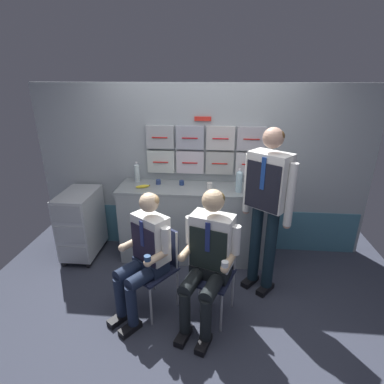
{
  "coord_description": "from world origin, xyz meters",
  "views": [
    {
      "loc": [
        0.22,
        -2.31,
        2.25
      ],
      "look_at": [
        -0.05,
        0.6,
        1.09
      ],
      "focal_mm": 28.21,
      "sensor_mm": 36.0,
      "label": 1
    }
  ],
  "objects_px": {
    "crew_member_right": "(209,253)",
    "snack_banana": "(143,186)",
    "crew_member_left": "(145,251)",
    "water_bottle_blue_cap": "(137,172)",
    "coffee_cup_white": "(158,182)",
    "folding_chair_right": "(214,263)",
    "folding_chair_left": "(158,258)",
    "crew_member_standing": "(267,197)",
    "service_trolley": "(81,223)"
  },
  "relations": [
    {
      "from": "crew_member_right",
      "to": "snack_banana",
      "type": "height_order",
      "value": "crew_member_right"
    },
    {
      "from": "crew_member_left",
      "to": "water_bottle_blue_cap",
      "type": "xyz_separation_m",
      "value": [
        -0.36,
        1.17,
        0.39
      ]
    },
    {
      "from": "crew_member_right",
      "to": "coffee_cup_white",
      "type": "xyz_separation_m",
      "value": [
        -0.68,
        1.15,
        0.26
      ]
    },
    {
      "from": "folding_chair_right",
      "to": "crew_member_right",
      "type": "bearing_deg",
      "value": -108.75
    },
    {
      "from": "folding_chair_left",
      "to": "crew_member_left",
      "type": "bearing_deg",
      "value": -125.84
    },
    {
      "from": "folding_chair_left",
      "to": "water_bottle_blue_cap",
      "type": "distance_m",
      "value": 1.26
    },
    {
      "from": "crew_member_standing",
      "to": "service_trolley",
      "type": "bearing_deg",
      "value": 168.69
    },
    {
      "from": "crew_member_standing",
      "to": "coffee_cup_white",
      "type": "height_order",
      "value": "crew_member_standing"
    },
    {
      "from": "folding_chair_left",
      "to": "coffee_cup_white",
      "type": "xyz_separation_m",
      "value": [
        -0.17,
        0.96,
        0.47
      ]
    },
    {
      "from": "crew_member_left",
      "to": "folding_chair_left",
      "type": "bearing_deg",
      "value": 54.16
    },
    {
      "from": "service_trolley",
      "to": "water_bottle_blue_cap",
      "type": "height_order",
      "value": "water_bottle_blue_cap"
    },
    {
      "from": "crew_member_left",
      "to": "crew_member_standing",
      "type": "relative_size",
      "value": 0.7
    },
    {
      "from": "crew_member_right",
      "to": "coffee_cup_white",
      "type": "distance_m",
      "value": 1.36
    },
    {
      "from": "crew_member_right",
      "to": "snack_banana",
      "type": "bearing_deg",
      "value": 130.04
    },
    {
      "from": "crew_member_right",
      "to": "folding_chair_left",
      "type": "bearing_deg",
      "value": 160.26
    },
    {
      "from": "folding_chair_right",
      "to": "snack_banana",
      "type": "distance_m",
      "value": 1.31
    },
    {
      "from": "crew_member_left",
      "to": "crew_member_right",
      "type": "bearing_deg",
      "value": -4.81
    },
    {
      "from": "coffee_cup_white",
      "to": "crew_member_left",
      "type": "bearing_deg",
      "value": -86.19
    },
    {
      "from": "water_bottle_blue_cap",
      "to": "snack_banana",
      "type": "distance_m",
      "value": 0.27
    },
    {
      "from": "crew_member_left",
      "to": "coffee_cup_white",
      "type": "distance_m",
      "value": 1.14
    },
    {
      "from": "service_trolley",
      "to": "coffee_cup_white",
      "type": "xyz_separation_m",
      "value": [
        0.98,
        0.19,
        0.52
      ]
    },
    {
      "from": "folding_chair_left",
      "to": "crew_member_left",
      "type": "relative_size",
      "value": 0.68
    },
    {
      "from": "crew_member_left",
      "to": "crew_member_right",
      "type": "height_order",
      "value": "crew_member_right"
    },
    {
      "from": "folding_chair_left",
      "to": "folding_chair_right",
      "type": "xyz_separation_m",
      "value": [
        0.56,
        -0.03,
        0.0
      ]
    },
    {
      "from": "crew_member_right",
      "to": "folding_chair_right",
      "type": "bearing_deg",
      "value": 71.25
    },
    {
      "from": "crew_member_left",
      "to": "crew_member_standing",
      "type": "xyz_separation_m",
      "value": [
        1.16,
        0.46,
        0.4
      ]
    },
    {
      "from": "crew_member_right",
      "to": "crew_member_standing",
      "type": "bearing_deg",
      "value": 42.61
    },
    {
      "from": "crew_member_left",
      "to": "snack_banana",
      "type": "height_order",
      "value": "crew_member_left"
    },
    {
      "from": "folding_chair_right",
      "to": "crew_member_standing",
      "type": "bearing_deg",
      "value": 35.73
    },
    {
      "from": "water_bottle_blue_cap",
      "to": "folding_chair_right",
      "type": "bearing_deg",
      "value": -46.58
    },
    {
      "from": "folding_chair_left",
      "to": "coffee_cup_white",
      "type": "bearing_deg",
      "value": 99.87
    },
    {
      "from": "service_trolley",
      "to": "coffee_cup_white",
      "type": "bearing_deg",
      "value": 10.82
    },
    {
      "from": "service_trolley",
      "to": "coffee_cup_white",
      "type": "relative_size",
      "value": 14.62
    },
    {
      "from": "folding_chair_left",
      "to": "crew_member_right",
      "type": "bearing_deg",
      "value": -19.74
    },
    {
      "from": "folding_chair_left",
      "to": "water_bottle_blue_cap",
      "type": "xyz_separation_m",
      "value": [
        -0.45,
        1.03,
        0.56
      ]
    },
    {
      "from": "folding_chair_left",
      "to": "crew_member_left",
      "type": "xyz_separation_m",
      "value": [
        -0.1,
        -0.13,
        0.16
      ]
    },
    {
      "from": "folding_chair_right",
      "to": "crew_member_left",
      "type": "bearing_deg",
      "value": -171.49
    },
    {
      "from": "service_trolley",
      "to": "crew_member_left",
      "type": "height_order",
      "value": "crew_member_left"
    },
    {
      "from": "crew_member_right",
      "to": "crew_member_standing",
      "type": "distance_m",
      "value": 0.84
    },
    {
      "from": "service_trolley",
      "to": "folding_chair_left",
      "type": "distance_m",
      "value": 1.39
    },
    {
      "from": "service_trolley",
      "to": "crew_member_right",
      "type": "height_order",
      "value": "crew_member_right"
    },
    {
      "from": "service_trolley",
      "to": "folding_chair_right",
      "type": "height_order",
      "value": "service_trolley"
    },
    {
      "from": "service_trolley",
      "to": "snack_banana",
      "type": "bearing_deg",
      "value": 2.53
    },
    {
      "from": "folding_chair_right",
      "to": "crew_member_right",
      "type": "relative_size",
      "value": 0.64
    },
    {
      "from": "water_bottle_blue_cap",
      "to": "coffee_cup_white",
      "type": "xyz_separation_m",
      "value": [
        0.28,
        -0.07,
        -0.09
      ]
    },
    {
      "from": "crew_member_left",
      "to": "water_bottle_blue_cap",
      "type": "bearing_deg",
      "value": 107.03
    },
    {
      "from": "folding_chair_right",
      "to": "water_bottle_blue_cap",
      "type": "distance_m",
      "value": 1.57
    },
    {
      "from": "coffee_cup_white",
      "to": "folding_chair_right",
      "type": "bearing_deg",
      "value": -53.97
    },
    {
      "from": "crew_member_left",
      "to": "folding_chair_right",
      "type": "xyz_separation_m",
      "value": [
        0.65,
        0.1,
        -0.16
      ]
    },
    {
      "from": "service_trolley",
      "to": "crew_member_standing",
      "type": "distance_m",
      "value": 2.35
    }
  ]
}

